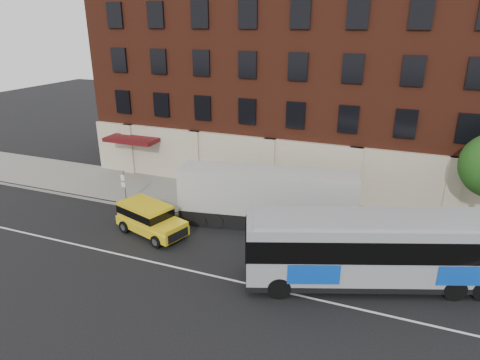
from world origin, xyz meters
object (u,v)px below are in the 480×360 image
at_px(city_bus, 384,248).
at_px(shipping_container, 267,199).
at_px(yellow_suv, 149,217).
at_px(sign_pole, 124,186).

height_order(city_bus, shipping_container, shipping_container).
distance_m(yellow_suv, shipping_container, 7.16).
relative_size(sign_pole, yellow_suv, 0.51).
height_order(yellow_suv, shipping_container, shipping_container).
xyz_separation_m(sign_pole, yellow_suv, (3.78, -2.88, -0.41)).
xyz_separation_m(sign_pole, city_bus, (16.98, -3.27, 0.51)).
bearing_deg(shipping_container, city_bus, -29.33).
distance_m(sign_pole, yellow_suv, 4.77).
relative_size(city_bus, shipping_container, 1.20).
distance_m(sign_pole, city_bus, 17.30).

